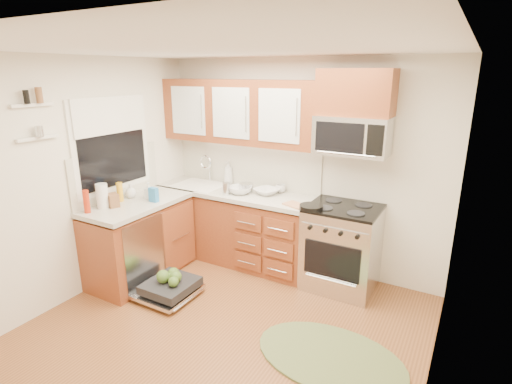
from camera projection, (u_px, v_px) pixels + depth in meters
The scene contains 37 objects.
floor at pixel (218, 336), 3.67m from camera, with size 3.50×3.50×0.00m, color brown.
ceiling at pixel (209, 49), 2.95m from camera, with size 3.50×3.50×0.00m, color white.
wall_back at pixel (299, 166), 4.77m from camera, with size 3.50×0.04×2.50m, color silver.
wall_left at pixel (76, 181), 4.14m from camera, with size 0.04×3.50×2.50m, color silver.
wall_right at pixel (444, 253), 2.49m from camera, with size 0.04×3.50×2.50m, color silver.
base_cabinet_back at pixel (235, 228), 5.10m from camera, with size 2.05×0.60×0.85m, color maroon.
base_cabinet_left at pixel (141, 242), 4.67m from camera, with size 0.60×1.25×0.85m, color maroon.
countertop_back at pixel (234, 192), 4.95m from camera, with size 2.07×0.64×0.05m, color #B9B4A9.
countertop_left at pixel (138, 204), 4.53m from camera, with size 0.64×1.27×0.05m, color #B9B4A9.
backsplash_back at pixel (246, 163), 5.11m from camera, with size 2.05×0.02×0.57m, color beige.
backsplash_left at pixel (117, 174), 4.58m from camera, with size 0.02×1.25×0.57m, color beige.
upper_cabinets at pixel (239, 112), 4.78m from camera, with size 2.05×0.35×0.75m, color maroon, non-canonical shape.
cabinet_over_mw at pixel (356, 92), 4.05m from camera, with size 0.76×0.35×0.47m, color maroon.
range at pixel (341, 247), 4.41m from camera, with size 0.76×0.64×0.95m, color silver, non-canonical shape.
microwave at pixel (352, 135), 4.15m from camera, with size 0.76×0.38×0.40m, color silver, non-canonical shape.
sink at pixel (200, 194), 5.21m from camera, with size 0.62×0.50×0.26m, color white, non-canonical shape.
dishwasher at pixel (168, 288), 4.30m from camera, with size 0.70×0.60×0.20m, color silver, non-canonical shape.
window at pixel (112, 145), 4.46m from camera, with size 0.03×1.05×1.05m, color white, non-canonical shape.
window_blind at pixel (110, 115), 4.35m from camera, with size 0.02×0.96×0.40m, color white.
shelf_upper at pixel (33, 105), 3.60m from camera, with size 0.04×0.40×0.03m, color white.
shelf_lower at pixel (38, 138), 3.68m from camera, with size 0.04×0.40×0.03m, color white.
rug at pixel (330, 357), 3.40m from camera, with size 1.29×0.84×0.02m, color olive, non-canonical shape.
skillet at pixel (311, 207), 4.19m from camera, with size 0.25×0.25×0.05m, color black.
stock_pot at pixel (246, 187), 4.89m from camera, with size 0.18×0.18×0.11m, color silver.
cutting_board at pixel (295, 205), 4.38m from camera, with size 0.26×0.16×0.02m, color tan.
canister at pixel (226, 189), 4.76m from camera, with size 0.09×0.09×0.15m, color silver.
paper_towel_roll at pixel (102, 196), 4.28m from camera, with size 0.12×0.12×0.27m, color white.
mustard_bottle at pixel (120, 192), 4.51m from camera, with size 0.07×0.07×0.22m, color gold.
red_bottle at pixel (86, 202), 4.13m from camera, with size 0.06×0.06×0.24m, color #B1280E.
wooden_box at pixel (113, 200), 4.34m from camera, with size 0.14×0.10×0.14m, color brown.
blue_carton at pixel (154, 195), 4.50m from camera, with size 0.10×0.06×0.16m, color #2874BB.
bowl_a at pixel (267, 191), 4.79m from camera, with size 0.28×0.28×0.07m, color #999999.
bowl_b at pixel (240, 190), 4.81m from camera, with size 0.28×0.28×0.09m, color #999999.
cup at pixel (281, 189), 4.85m from camera, with size 0.12×0.12×0.10m, color #999999.
soap_bottle_a at pixel (228, 172), 5.21m from camera, with size 0.12×0.12×0.30m, color #999999.
soap_bottle_b at pixel (149, 190), 4.61m from camera, with size 0.09×0.09×0.19m, color #999999.
soap_bottle_c at pixel (131, 191), 4.64m from camera, with size 0.13×0.13×0.17m, color #999999.
Camera 1 is at (1.84, -2.55, 2.34)m, focal length 28.00 mm.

